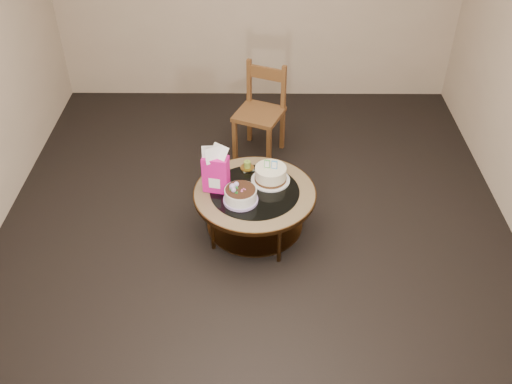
{
  "coord_description": "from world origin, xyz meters",
  "views": [
    {
      "loc": [
        0.04,
        -3.69,
        3.37
      ],
      "look_at": [
        0.01,
        0.02,
        0.43
      ],
      "focal_mm": 40.0,
      "sensor_mm": 36.0,
      "label": 1
    }
  ],
  "objects_px": {
    "gift_bag": "(216,169)",
    "coffee_table": "(255,199)",
    "cream_cake": "(271,175)",
    "dining_chair": "(261,111)",
    "decorated_cake": "(240,196)"
  },
  "relations": [
    {
      "from": "decorated_cake",
      "to": "gift_bag",
      "type": "relative_size",
      "value": 0.68
    },
    {
      "from": "coffee_table",
      "to": "dining_chair",
      "type": "bearing_deg",
      "value": 87.88
    },
    {
      "from": "coffee_table",
      "to": "dining_chair",
      "type": "relative_size",
      "value": 1.09
    },
    {
      "from": "dining_chair",
      "to": "gift_bag",
      "type": "bearing_deg",
      "value": -83.72
    },
    {
      "from": "decorated_cake",
      "to": "cream_cake",
      "type": "relative_size",
      "value": 0.86
    },
    {
      "from": "gift_bag",
      "to": "dining_chair",
      "type": "bearing_deg",
      "value": 85.33
    },
    {
      "from": "cream_cake",
      "to": "dining_chair",
      "type": "height_order",
      "value": "dining_chair"
    },
    {
      "from": "dining_chair",
      "to": "cream_cake",
      "type": "bearing_deg",
      "value": -63.16
    },
    {
      "from": "decorated_cake",
      "to": "gift_bag",
      "type": "xyz_separation_m",
      "value": [
        -0.2,
        0.15,
        0.15
      ]
    },
    {
      "from": "gift_bag",
      "to": "coffee_table",
      "type": "bearing_deg",
      "value": 7.77
    },
    {
      "from": "cream_cake",
      "to": "dining_chair",
      "type": "relative_size",
      "value": 0.35
    },
    {
      "from": "cream_cake",
      "to": "dining_chair",
      "type": "xyz_separation_m",
      "value": [
        -0.08,
        1.12,
        -0.05
      ]
    },
    {
      "from": "coffee_table",
      "to": "gift_bag",
      "type": "height_order",
      "value": "gift_bag"
    },
    {
      "from": "cream_cake",
      "to": "gift_bag",
      "type": "distance_m",
      "value": 0.48
    },
    {
      "from": "coffee_table",
      "to": "gift_bag",
      "type": "distance_m",
      "value": 0.43
    }
  ]
}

